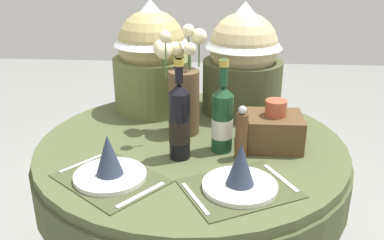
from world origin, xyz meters
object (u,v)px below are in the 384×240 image
object	(u,v)px
place_setting_right	(240,176)
gift_tub_back_right	(243,56)
place_setting_left	(109,166)
gift_tub_back_left	(152,54)
flower_vase	(182,88)
wine_bottle_rear	(222,118)
wine_bottle_left	(179,121)
woven_basket_side_right	(274,129)
dining_table	(191,169)
pepper_mill	(241,134)

from	to	relation	value
place_setting_right	gift_tub_back_right	distance (m)	0.74
place_setting_left	gift_tub_back_left	bearing A→B (deg)	86.54
place_setting_right	flower_vase	bearing A→B (deg)	116.95
place_setting_left	wine_bottle_rear	xyz separation A→B (m)	(0.37, 0.24, 0.08)
place_setting_right	wine_bottle_left	world-z (taller)	wine_bottle_left
place_setting_right	woven_basket_side_right	bearing A→B (deg)	66.97
place_setting_left	flower_vase	bearing A→B (deg)	63.71
wine_bottle_left	wine_bottle_rear	world-z (taller)	wine_bottle_left
place_setting_left	flower_vase	world-z (taller)	flower_vase
gift_tub_back_left	woven_basket_side_right	size ratio (longest dim) A/B	2.45
place_setting_left	gift_tub_back_right	world-z (taller)	gift_tub_back_right
dining_table	pepper_mill	bearing A→B (deg)	-33.64
pepper_mill	woven_basket_side_right	distance (m)	0.17
wine_bottle_rear	pepper_mill	distance (m)	0.10
place_setting_left	wine_bottle_left	bearing A→B (deg)	39.03
dining_table	place_setting_right	distance (m)	0.42
pepper_mill	place_setting_left	bearing A→B (deg)	-157.11
wine_bottle_rear	pepper_mill	bearing A→B (deg)	-41.55
wine_bottle_rear	pepper_mill	xyz separation A→B (m)	(0.07, -0.06, -0.03)
place_setting_left	pepper_mill	bearing A→B (deg)	22.89
dining_table	flower_vase	world-z (taller)	flower_vase
pepper_mill	gift_tub_back_right	world-z (taller)	gift_tub_back_right
place_setting_left	gift_tub_back_left	world-z (taller)	gift_tub_back_left
wine_bottle_left	woven_basket_side_right	world-z (taller)	wine_bottle_left
place_setting_right	wine_bottle_left	bearing A→B (deg)	135.68
woven_basket_side_right	wine_bottle_rear	bearing A→B (deg)	-166.81
wine_bottle_left	gift_tub_back_left	distance (m)	0.54
gift_tub_back_left	place_setting_left	bearing A→B (deg)	-93.46
pepper_mill	flower_vase	bearing A→B (deg)	136.06
place_setting_left	place_setting_right	bearing A→B (deg)	-4.37
gift_tub_back_right	woven_basket_side_right	world-z (taller)	gift_tub_back_right
place_setting_right	woven_basket_side_right	world-z (taller)	woven_basket_side_right
wine_bottle_left	wine_bottle_rear	size ratio (longest dim) A/B	1.05
place_setting_left	dining_table	bearing A→B (deg)	51.35
flower_vase	pepper_mill	bearing A→B (deg)	-43.94
gift_tub_back_left	woven_basket_side_right	world-z (taller)	gift_tub_back_left
wine_bottle_left	gift_tub_back_right	distance (m)	0.56
gift_tub_back_right	flower_vase	bearing A→B (deg)	-133.52
dining_table	place_setting_right	size ratio (longest dim) A/B	2.90
dining_table	wine_bottle_left	size ratio (longest dim) A/B	3.34
gift_tub_back_left	wine_bottle_left	bearing A→B (deg)	-70.68
place_setting_right	gift_tub_back_right	xyz separation A→B (m)	(0.03, 0.70, 0.21)
gift_tub_back_left	gift_tub_back_right	bearing A→B (deg)	0.28
flower_vase	gift_tub_back_left	xyz separation A→B (m)	(-0.16, 0.26, 0.08)
wine_bottle_left	pepper_mill	world-z (taller)	wine_bottle_left
wine_bottle_rear	woven_basket_side_right	bearing A→B (deg)	13.19
flower_vase	pepper_mill	world-z (taller)	flower_vase
place_setting_right	pepper_mill	world-z (taller)	pepper_mill
wine_bottle_rear	pepper_mill	size ratio (longest dim) A/B	1.72
place_setting_left	wine_bottle_rear	bearing A→B (deg)	33.84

